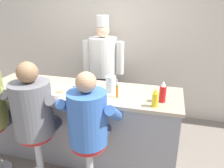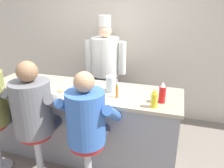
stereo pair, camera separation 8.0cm
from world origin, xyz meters
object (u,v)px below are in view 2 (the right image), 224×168
Objects in this scene: napkin_dispenser_chrome at (78,90)px; breakfast_plate at (61,92)px; mustard_bottle_yellow at (154,99)px; diner_seated_grey at (35,110)px; ketchup_bottle_red at (162,93)px; cereal_bowl at (34,79)px; diner_seated_blue at (87,121)px; water_pitcher_clear at (111,84)px; hot_sauce_bottle_orange at (117,91)px; cook_in_whites_near at (105,66)px.

breakfast_plate is at bearing 176.51° from napkin_dispenser_chrome.
mustard_bottle_yellow is 1.28m from diner_seated_grey.
breakfast_plate is at bearing -175.69° from ketchup_bottle_red.
cereal_bowl is 0.82m from diner_seated_grey.
cereal_bowl is at bearing 148.55° from diner_seated_blue.
water_pitcher_clear is 0.92m from diner_seated_grey.
diner_seated_blue is (0.61, -0.00, -0.02)m from diner_seated_grey.
hot_sauce_bottle_orange is 1.24m from cook_in_whites_near.
cereal_bowl is (-1.70, 0.34, -0.07)m from mustard_bottle_yellow.
ketchup_bottle_red is 0.85m from diner_seated_blue.
water_pitcher_clear is at bearing 37.50° from napkin_dispenser_chrome.
breakfast_plate is (-0.56, -0.23, -0.08)m from water_pitcher_clear.
cereal_bowl is 0.11× the size of diner_seated_blue.
hot_sauce_bottle_orange is (-0.44, 0.13, -0.02)m from mustard_bottle_yellow.
ketchup_bottle_red is 0.51m from hot_sauce_bottle_orange.
diner_seated_blue is at bearing -111.09° from hot_sauce_bottle_orange.
ketchup_bottle_red reaches higher than napkin_dispenser_chrome.
hot_sauce_bottle_orange is at bearing 68.91° from diner_seated_blue.
mustard_bottle_yellow is 0.15× the size of diner_seated_blue.
water_pitcher_clear reaches higher than napkin_dispenser_chrome.
diner_seated_blue reaches higher than hot_sauce_bottle_orange.
cook_in_whites_near reaches higher than ketchup_bottle_red.
diner_seated_grey is at bearing -54.35° from cereal_bowl.
hot_sauce_bottle_orange is 0.79× the size of water_pitcher_clear.
mustard_bottle_yellow is at bearing -2.45° from napkin_dispenser_chrome.
napkin_dispenser_chrome is (0.24, -0.01, 0.06)m from breakfast_plate.
hot_sauce_bottle_orange is at bearing -53.01° from water_pitcher_clear.
diner_seated_blue is at bearing -145.34° from ketchup_bottle_red.
diner_seated_grey is at bearing -137.70° from water_pitcher_clear.
ketchup_bottle_red is 1.25× the size of water_pitcher_clear.
mustard_bottle_yellow reaches higher than water_pitcher_clear.
water_pitcher_clear is (-0.62, 0.14, -0.02)m from ketchup_bottle_red.
water_pitcher_clear is 0.64m from diner_seated_blue.
hot_sauce_bottle_orange is 0.08× the size of cook_in_whites_near.
breakfast_plate is 0.25m from napkin_dispenser_chrome.
napkin_dispenser_chrome reaches higher than cereal_bowl.
diner_seated_grey is at bearing -150.10° from hot_sauce_bottle_orange.
breakfast_plate is 0.40m from diner_seated_grey.
cereal_bowl is (-1.15, 0.05, -0.07)m from water_pitcher_clear.
water_pitcher_clear is (-0.56, 0.28, 0.00)m from mustard_bottle_yellow.
ketchup_bottle_red reaches higher than cereal_bowl.
ketchup_bottle_red reaches higher than hot_sauce_bottle_orange.
diner_seated_blue reaches higher than ketchup_bottle_red.
diner_seated_blue is at bearing -31.45° from cereal_bowl.
cook_in_whites_near reaches higher than hot_sauce_bottle_orange.
hot_sauce_bottle_orange is 0.69m from breakfast_plate.
ketchup_bottle_red reaches higher than mustard_bottle_yellow.
cook_in_whites_near is (-0.40, 0.97, -0.06)m from water_pitcher_clear.
mustard_bottle_yellow is at bearing -27.10° from water_pitcher_clear.
diner_seated_blue reaches higher than cereal_bowl.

